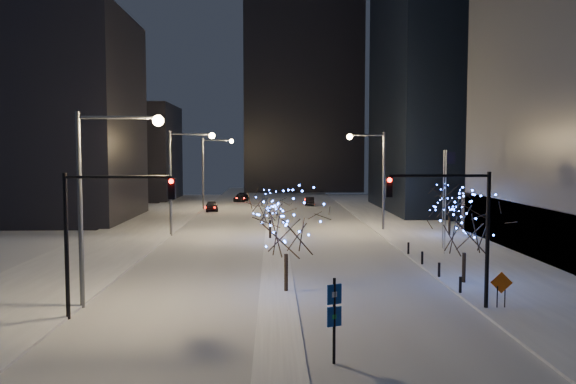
{
  "coord_description": "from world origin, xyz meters",
  "views": [
    {
      "loc": [
        -0.23,
        -26.52,
        7.93
      ],
      "look_at": [
        0.9,
        15.42,
        5.0
      ],
      "focal_mm": 35.0,
      "sensor_mm": 36.0,
      "label": 1
    }
  ],
  "objects_px": {
    "holiday_tree_median_near": "(286,224)",
    "car_near": "(212,206)",
    "car_far": "(241,197)",
    "traffic_signal_west": "(99,220)",
    "street_lamp_w_far": "(211,163)",
    "holiday_tree_plaza_near": "(465,224)",
    "wayfinding_sign": "(334,312)",
    "street_lamp_east": "(375,168)",
    "holiday_tree_median_far": "(270,207)",
    "holiday_tree_plaza_far": "(450,203)",
    "traffic_signal_east": "(457,217)",
    "car_mid": "(310,201)",
    "construction_sign": "(501,286)",
    "street_lamp_w_near": "(101,181)",
    "street_lamp_w_mid": "(181,168)"
  },
  "relations": [
    {
      "from": "street_lamp_w_near",
      "to": "car_near",
      "type": "bearing_deg",
      "value": 89.58
    },
    {
      "from": "holiday_tree_plaza_near",
      "to": "holiday_tree_plaza_far",
      "type": "bearing_deg",
      "value": 74.81
    },
    {
      "from": "holiday_tree_median_far",
      "to": "car_mid",
      "type": "bearing_deg",
      "value": 80.12
    },
    {
      "from": "street_lamp_east",
      "to": "wayfinding_sign",
      "type": "relative_size",
      "value": 3.04
    },
    {
      "from": "street_lamp_w_mid",
      "to": "street_lamp_w_near",
      "type": "bearing_deg",
      "value": -90.0
    },
    {
      "from": "street_lamp_w_far",
      "to": "street_lamp_east",
      "type": "bearing_deg",
      "value": -49.15
    },
    {
      "from": "street_lamp_w_far",
      "to": "holiday_tree_plaza_near",
      "type": "distance_m",
      "value": 49.84
    },
    {
      "from": "holiday_tree_plaza_near",
      "to": "traffic_signal_west",
      "type": "bearing_deg",
      "value": -161.67
    },
    {
      "from": "traffic_signal_west",
      "to": "holiday_tree_median_near",
      "type": "height_order",
      "value": "traffic_signal_west"
    },
    {
      "from": "car_far",
      "to": "street_lamp_east",
      "type": "bearing_deg",
      "value": -56.9
    },
    {
      "from": "street_lamp_w_mid",
      "to": "holiday_tree_plaza_far",
      "type": "distance_m",
      "value": 25.67
    },
    {
      "from": "traffic_signal_west",
      "to": "holiday_tree_median_near",
      "type": "distance_m",
      "value": 10.13
    },
    {
      "from": "holiday_tree_median_near",
      "to": "wayfinding_sign",
      "type": "xyz_separation_m",
      "value": [
        1.55,
        -10.69,
        -1.94
      ]
    },
    {
      "from": "holiday_tree_plaza_far",
      "to": "wayfinding_sign",
      "type": "height_order",
      "value": "holiday_tree_plaza_far"
    },
    {
      "from": "street_lamp_w_mid",
      "to": "traffic_signal_west",
      "type": "xyz_separation_m",
      "value": [
        0.5,
        -27.0,
        -1.74
      ]
    },
    {
      "from": "street_lamp_east",
      "to": "construction_sign",
      "type": "distance_m",
      "value": 29.5
    },
    {
      "from": "construction_sign",
      "to": "holiday_tree_median_near",
      "type": "bearing_deg",
      "value": 166.68
    },
    {
      "from": "car_far",
      "to": "car_mid",
      "type": "bearing_deg",
      "value": -24.62
    },
    {
      "from": "street_lamp_w_far",
      "to": "car_mid",
      "type": "height_order",
      "value": "street_lamp_w_far"
    },
    {
      "from": "car_far",
      "to": "traffic_signal_west",
      "type": "bearing_deg",
      "value": -83.38
    },
    {
      "from": "wayfinding_sign",
      "to": "holiday_tree_median_near",
      "type": "bearing_deg",
      "value": 75.03
    },
    {
      "from": "traffic_signal_east",
      "to": "wayfinding_sign",
      "type": "height_order",
      "value": "traffic_signal_east"
    },
    {
      "from": "street_lamp_w_near",
      "to": "street_lamp_east",
      "type": "xyz_separation_m",
      "value": [
        19.02,
        28.0,
        -0.05
      ]
    },
    {
      "from": "car_mid",
      "to": "traffic_signal_east",
      "type": "bearing_deg",
      "value": 97.13
    },
    {
      "from": "holiday_tree_median_near",
      "to": "holiday_tree_median_far",
      "type": "height_order",
      "value": "holiday_tree_median_near"
    },
    {
      "from": "street_lamp_w_far",
      "to": "holiday_tree_plaza_far",
      "type": "xyz_separation_m",
      "value": [
        25.44,
        -26.17,
        -3.28
      ]
    },
    {
      "from": "holiday_tree_median_near",
      "to": "holiday_tree_plaza_far",
      "type": "bearing_deg",
      "value": 52.88
    },
    {
      "from": "car_near",
      "to": "holiday_tree_median_near",
      "type": "bearing_deg",
      "value": -86.25
    },
    {
      "from": "street_lamp_east",
      "to": "street_lamp_w_far",
      "type": "bearing_deg",
      "value": 130.85
    },
    {
      "from": "holiday_tree_plaza_far",
      "to": "construction_sign",
      "type": "relative_size",
      "value": 2.66
    },
    {
      "from": "holiday_tree_median_far",
      "to": "traffic_signal_east",
      "type": "bearing_deg",
      "value": -68.04
    },
    {
      "from": "traffic_signal_west",
      "to": "wayfinding_sign",
      "type": "relative_size",
      "value": 2.13
    },
    {
      "from": "holiday_tree_median_near",
      "to": "wayfinding_sign",
      "type": "relative_size",
      "value": 1.79
    },
    {
      "from": "street_lamp_east",
      "to": "holiday_tree_median_far",
      "type": "xyz_separation_m",
      "value": [
        -10.58,
        -5.59,
        -3.43
      ]
    },
    {
      "from": "street_lamp_w_near",
      "to": "car_far",
      "type": "bearing_deg",
      "value": 86.83
    },
    {
      "from": "holiday_tree_plaza_near",
      "to": "street_lamp_w_near",
      "type": "bearing_deg",
      "value": -167.38
    },
    {
      "from": "car_mid",
      "to": "wayfinding_sign",
      "type": "xyz_separation_m",
      "value": [
        -3.28,
        -63.89,
        1.38
      ]
    },
    {
      "from": "street_lamp_east",
      "to": "car_far",
      "type": "relative_size",
      "value": 2.2
    },
    {
      "from": "street_lamp_w_mid",
      "to": "holiday_tree_plaza_near",
      "type": "xyz_separation_m",
      "value": [
        20.19,
        -20.48,
        -2.79
      ]
    },
    {
      "from": "street_lamp_w_far",
      "to": "holiday_tree_plaza_far",
      "type": "height_order",
      "value": "street_lamp_w_far"
    },
    {
      "from": "street_lamp_w_near",
      "to": "street_lamp_east",
      "type": "height_order",
      "value": "same"
    },
    {
      "from": "street_lamp_w_near",
      "to": "holiday_tree_median_near",
      "type": "relative_size",
      "value": 1.7
    },
    {
      "from": "holiday_tree_median_near",
      "to": "car_near",
      "type": "bearing_deg",
      "value": 101.4
    },
    {
      "from": "car_near",
      "to": "traffic_signal_west",
      "type": "bearing_deg",
      "value": -97.48
    },
    {
      "from": "street_lamp_w_near",
      "to": "street_lamp_w_mid",
      "type": "bearing_deg",
      "value": 90.0
    },
    {
      "from": "car_near",
      "to": "holiday_tree_median_far",
      "type": "relative_size",
      "value": 0.93
    },
    {
      "from": "traffic_signal_west",
      "to": "traffic_signal_east",
      "type": "xyz_separation_m",
      "value": [
        17.38,
        1.0,
        0.0
      ]
    },
    {
      "from": "street_lamp_w_near",
      "to": "street_lamp_east",
      "type": "relative_size",
      "value": 1.0
    },
    {
      "from": "street_lamp_w_mid",
      "to": "construction_sign",
      "type": "relative_size",
      "value": 5.49
    },
    {
      "from": "car_mid",
      "to": "car_far",
      "type": "xyz_separation_m",
      "value": [
        -10.78,
        7.23,
        0.02
      ]
    }
  ]
}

